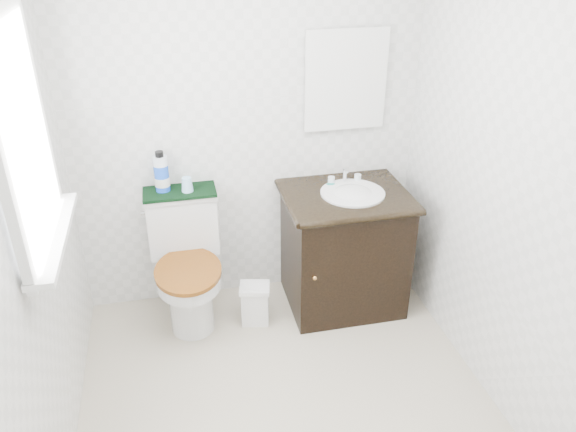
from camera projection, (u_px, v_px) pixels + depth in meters
name	position (u px, v px, depth m)	size (l,w,h in m)	color
floor	(290.00, 412.00, 2.99)	(2.40, 2.40, 0.00)	#B0A68D
wall_back	(247.00, 125.00, 3.46)	(2.40, 2.40, 0.00)	silver
wall_left	(20.00, 242.00, 2.21)	(2.40, 2.40, 0.00)	silver
wall_right	(518.00, 190.00, 2.64)	(2.40, 2.40, 0.00)	silver
window	(20.00, 136.00, 2.27)	(0.02, 0.70, 0.90)	white
mirror	(346.00, 80.00, 3.44)	(0.50, 0.02, 0.60)	silver
toilet	(187.00, 268.00, 3.56)	(0.45, 0.64, 0.83)	silver
vanity	(344.00, 245.00, 3.67)	(0.76, 0.65, 0.92)	black
trash_bin	(255.00, 303.00, 3.60)	(0.22, 0.19, 0.28)	silver
towel	(180.00, 192.00, 3.45)	(0.44, 0.22, 0.02)	black
mouthwash_bottle	(161.00, 173.00, 3.39)	(0.09, 0.09, 0.26)	blue
cup	(187.00, 184.00, 3.41)	(0.07, 0.07, 0.09)	#92C9EF
soap_bar	(331.00, 184.00, 3.57)	(0.07, 0.05, 0.02)	#18766C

